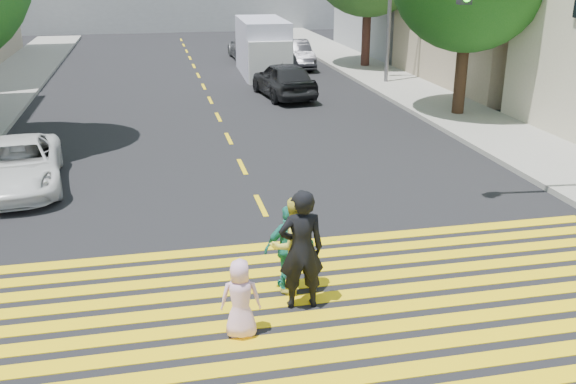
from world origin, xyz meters
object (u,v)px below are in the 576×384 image
object	(u,v)px
white_sedan	(18,165)
silver_car	(248,47)
white_van	(263,49)
pedestrian_extra	(289,248)
dark_car_parked	(295,54)
dark_car_near	(284,80)
pedestrian_man	(301,250)
pedestrian_woman	(294,245)
pedestrian_child	(241,299)

from	to	relation	value
white_sedan	silver_car	world-z (taller)	silver_car
white_van	pedestrian_extra	bearing A→B (deg)	-96.69
pedestrian_extra	white_sedan	size ratio (longest dim) A/B	0.35
white_sedan	dark_car_parked	world-z (taller)	dark_car_parked
dark_car_near	silver_car	bearing A→B (deg)	-97.77
pedestrian_man	white_van	distance (m)	22.38
white_sedan	pedestrian_woman	bearing A→B (deg)	-56.27
white_sedan	dark_car_near	xyz separation A→B (m)	(8.64, 9.51, 0.14)
dark_car_parked	white_van	size ratio (longest dim) A/B	0.75
white_van	pedestrian_man	bearing A→B (deg)	-96.30
white_sedan	white_van	world-z (taller)	white_van
white_sedan	dark_car_near	distance (m)	12.85
pedestrian_woman	pedestrian_man	bearing A→B (deg)	81.93
pedestrian_man	dark_car_near	size ratio (longest dim) A/B	0.47
pedestrian_man	dark_car_near	bearing A→B (deg)	-99.70
pedestrian_woman	white_sedan	distance (m)	8.56
dark_car_parked	pedestrian_child	bearing A→B (deg)	-102.67
pedestrian_man	dark_car_parked	bearing A→B (deg)	-101.33
pedestrian_man	silver_car	bearing A→B (deg)	-95.93
dark_car_near	pedestrian_woman	bearing A→B (deg)	72.20
pedestrian_man	silver_car	world-z (taller)	pedestrian_man
white_sedan	white_van	xyz separation A→B (m)	(8.79, 15.08, 0.65)
white_sedan	dark_car_near	size ratio (longest dim) A/B	1.00
dark_car_near	dark_car_parked	distance (m)	7.64
white_sedan	white_van	distance (m)	17.46
pedestrian_extra	white_sedan	bearing A→B (deg)	-55.15
pedestrian_extra	white_van	bearing A→B (deg)	-104.32
dark_car_near	white_van	xyz separation A→B (m)	(0.14, 5.57, 0.52)
pedestrian_child	pedestrian_extra	bearing A→B (deg)	-120.11
dark_car_near	pedestrian_man	bearing A→B (deg)	72.57
silver_car	dark_car_parked	world-z (taller)	dark_car_parked
white_sedan	dark_car_near	bearing A→B (deg)	41.60
pedestrian_woman	pedestrian_child	size ratio (longest dim) A/B	1.38
pedestrian_man	dark_car_parked	distance (m)	24.49
pedestrian_man	silver_car	size ratio (longest dim) A/B	0.43
pedestrian_child	dark_car_parked	xyz separation A→B (m)	(6.33, 24.60, 0.08)
pedestrian_man	pedestrian_extra	xyz separation A→B (m)	(-0.05, 0.65, -0.26)
white_sedan	dark_car_parked	xyz separation A→B (m)	(10.75, 16.86, 0.10)
pedestrian_child	dark_car_near	bearing A→B (deg)	-96.06
pedestrian_man	dark_car_near	distance (m)	16.87
pedestrian_woman	pedestrian_extra	xyz separation A→B (m)	(-0.04, 0.15, -0.10)
pedestrian_extra	pedestrian_woman	bearing A→B (deg)	98.81
pedestrian_child	white_van	distance (m)	23.24
pedestrian_man	white_sedan	distance (m)	8.96
pedestrian_extra	pedestrian_man	bearing A→B (deg)	89.12
pedestrian_woman	white_van	world-z (taller)	white_van
pedestrian_extra	dark_car_near	world-z (taller)	pedestrian_extra
pedestrian_woman	pedestrian_child	world-z (taller)	pedestrian_woman
pedestrian_child	silver_car	world-z (taller)	silver_car
pedestrian_man	pedestrian_woman	size ratio (longest dim) A/B	1.18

